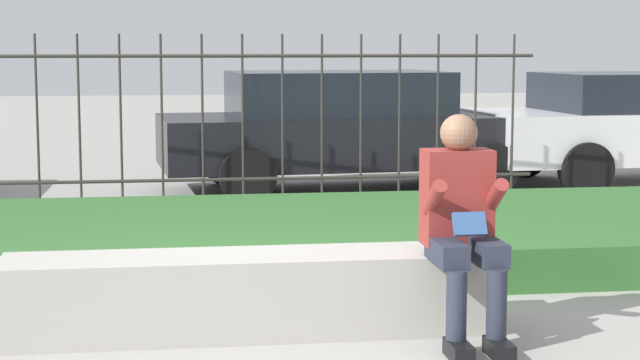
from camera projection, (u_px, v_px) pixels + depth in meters
ground_plane at (265, 333)px, 6.14m from camera, size 60.00×60.00×0.00m
stone_bench at (251, 298)px, 6.10m from camera, size 2.80×0.53×0.46m
person_seated_reader at (462, 218)px, 5.91m from camera, size 0.42×0.73×1.26m
grass_berm at (239, 240)px, 8.24m from camera, size 8.18×2.92×0.30m
iron_fence at (223, 122)px, 10.28m from camera, size 6.18×0.03×1.75m
car_parked_center at (348, 128)px, 12.08m from camera, size 4.42×2.12×1.35m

